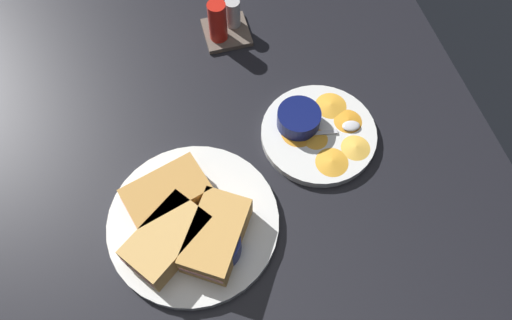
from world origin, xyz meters
The scene contains 12 objects.
ground_plane centered at (0.00, 0.00, -1.50)cm, with size 110.00×110.00×3.00cm, color black.
plate_sandwich_main centered at (-1.07, -10.26, 0.80)cm, with size 27.86×27.86×1.60cm, color silver.
sandwich_half_near centered at (-4.12, -5.93, 4.00)cm, with size 14.73×11.09×4.80cm.
sandwich_half_far centered at (-5.40, -13.30, 4.00)cm, with size 14.95×13.91×4.80cm.
sandwich_half_extra centered at (1.97, -14.59, 4.00)cm, with size 13.43×15.04×4.80cm.
ramekin_dark_sauce centered at (1.69, -15.89, 3.79)cm, with size 7.67×7.67×4.08cm.
spoon_by_dark_ramekin centered at (-2.61, -11.86, 1.96)cm, with size 8.21×7.83×0.80cm.
plate_chips_companion centered at (23.95, 0.53, 0.80)cm, with size 20.66×20.66×1.60cm, color silver.
ramekin_light_gravy centered at (20.85, 3.11, 3.39)cm, with size 7.72×7.72×3.30cm.
spoon_by_gravy_ramekin centered at (28.44, -0.14, 1.96)cm, with size 9.96×2.95×0.80cm.
plantain_chip_scatter centered at (25.42, -0.33, 1.90)cm, with size 15.93×18.35×0.60cm.
condiment_caddy centered at (13.18, 28.42, 3.41)cm, with size 9.00×9.00×9.50cm.
Camera 1 is at (1.33, -40.85, 75.38)cm, focal length 34.22 mm.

